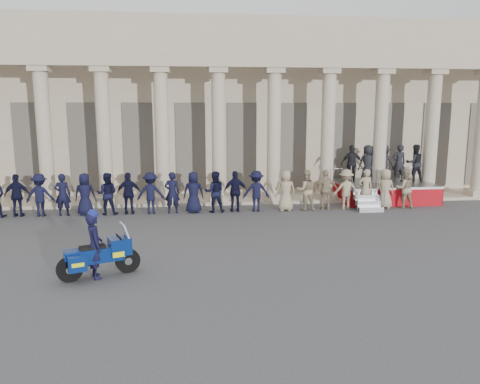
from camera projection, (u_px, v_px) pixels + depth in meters
The scene contains 6 objects.
ground at pixel (193, 257), 14.31m from camera, with size 90.00×90.00×0.00m, color #414144.
building at pixel (190, 107), 27.94m from camera, with size 40.00×12.50×9.00m.
officer_rank at pixel (176, 193), 20.11m from camera, with size 21.49×0.68×1.80m.
reviewing_stand at pixel (383, 170), 22.82m from camera, with size 4.44×4.21×2.72m.
motorcycle at pixel (100, 255), 12.49m from camera, with size 2.10×1.27×1.41m.
rider at pixel (94, 244), 12.38m from camera, with size 0.64×0.76×1.87m.
Camera 1 is at (-0.02, -13.81, 4.48)m, focal length 35.00 mm.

